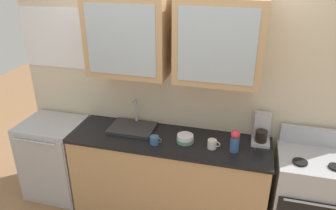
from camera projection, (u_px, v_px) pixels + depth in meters
ground_plane at (169, 210)px, 3.52m from camera, size 10.00×10.00×0.00m
back_wall_unit at (175, 75)px, 3.15m from camera, size 3.39×0.47×2.55m
counter at (169, 176)px, 3.33m from camera, size 1.97×0.60×0.90m
stove_range at (307, 198)px, 3.01m from camera, size 0.63×0.59×1.08m
sink_faucet at (132, 127)px, 3.32m from camera, size 0.46×0.34×0.29m
bowl_stack at (185, 139)px, 3.09m from camera, size 0.17×0.17×0.07m
vase at (235, 141)px, 2.90m from camera, size 0.08×0.08×0.22m
cup_near_sink at (154, 140)px, 3.05m from camera, size 0.12×0.09×0.08m
cup_near_bowls at (212, 144)px, 2.98m from camera, size 0.12×0.08×0.08m
dishwasher at (56, 158)px, 3.64m from camera, size 0.64×0.59×0.90m
coffee_maker at (261, 132)px, 3.06m from camera, size 0.17×0.20×0.29m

